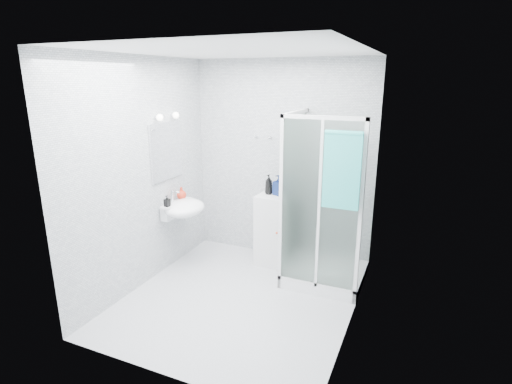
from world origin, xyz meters
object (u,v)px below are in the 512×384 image
at_px(shampoo_bottle_a, 269,184).
at_px(shampoo_bottle_b, 279,185).
at_px(soap_dispenser_orange, 181,193).
at_px(wall_basin, 183,208).
at_px(hand_towel, 342,169).
at_px(storage_cabinet, 273,230).
at_px(soap_dispenser_black, 167,201).
at_px(shower_enclosure, 318,246).

bearing_deg(shampoo_bottle_a, shampoo_bottle_b, 6.33).
relative_size(shampoo_bottle_b, soap_dispenser_orange, 1.63).
relative_size(wall_basin, hand_towel, 0.71).
relative_size(wall_basin, soap_dispenser_orange, 3.51).
height_order(wall_basin, storage_cabinet, wall_basin).
distance_m(storage_cabinet, soap_dispenser_orange, 1.27).
bearing_deg(shampoo_bottle_a, storage_cabinet, -14.68).
distance_m(storage_cabinet, hand_towel, 1.55).
bearing_deg(hand_towel, soap_dispenser_orange, 173.82).
height_order(storage_cabinet, shampoo_bottle_a, shampoo_bottle_a).
xyz_separation_m(wall_basin, soap_dispenser_black, (-0.09, -0.19, 0.13)).
relative_size(shampoo_bottle_a, soap_dispenser_black, 1.86).
distance_m(shampoo_bottle_b, soap_dispenser_black, 1.39).
xyz_separation_m(wall_basin, hand_towel, (1.96, -0.09, 0.70)).
xyz_separation_m(hand_towel, soap_dispenser_black, (-2.05, -0.10, -0.56)).
bearing_deg(shampoo_bottle_a, hand_towel, -32.36).
bearing_deg(hand_towel, shampoo_bottle_b, 143.50).
height_order(shower_enclosure, wall_basin, shower_enclosure).
bearing_deg(wall_basin, soap_dispenser_black, -116.50).
xyz_separation_m(shower_enclosure, shampoo_bottle_b, (-0.61, 0.27, 0.61)).
relative_size(storage_cabinet, shampoo_bottle_b, 3.58).
bearing_deg(soap_dispenser_orange, shower_enclosure, 5.74).
height_order(shower_enclosure, shampoo_bottle_b, shower_enclosure).
bearing_deg(shower_enclosure, shampoo_bottle_a, 160.61).
bearing_deg(wall_basin, shampoo_bottle_b, 29.39).
bearing_deg(soap_dispenser_black, soap_dispenser_orange, 92.34).
bearing_deg(soap_dispenser_orange, hand_towel, -6.18).
distance_m(wall_basin, soap_dispenser_orange, 0.23).
bearing_deg(soap_dispenser_orange, shampoo_bottle_a, 23.06).
height_order(shower_enclosure, soap_dispenser_orange, shower_enclosure).
distance_m(hand_towel, shampoo_bottle_a, 1.31).
bearing_deg(shampoo_bottle_a, wall_basin, -147.90).
bearing_deg(shampoo_bottle_b, soap_dispenser_orange, -158.68).
distance_m(shampoo_bottle_a, shampoo_bottle_b, 0.13).
xyz_separation_m(wall_basin, storage_cabinet, (0.99, 0.56, -0.33)).
distance_m(shampoo_bottle_b, soap_dispenser_orange, 1.25).
relative_size(wall_basin, shampoo_bottle_b, 2.15).
bearing_deg(hand_towel, shampoo_bottle_a, 147.64).
xyz_separation_m(soap_dispenser_orange, soap_dispenser_black, (0.01, -0.33, -0.01)).
height_order(shower_enclosure, storage_cabinet, shower_enclosure).
relative_size(storage_cabinet, shampoo_bottle_a, 3.67).
distance_m(wall_basin, shampoo_bottle_a, 1.11).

